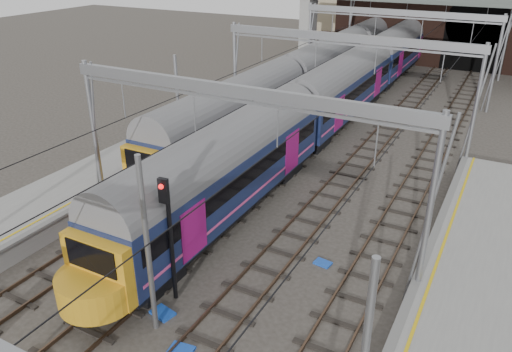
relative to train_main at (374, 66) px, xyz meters
The scene contains 10 objects.
tracks 22.13m from the train_main, 84.78° to the right, with size 14.40×80.00×0.22m.
overhead_line 16.01m from the train_main, 82.60° to the right, with size 16.80×80.00×8.00m.
retaining_wall 15.52m from the train_main, 77.27° to the left, with size 28.00×2.75×9.00m.
overbridge 10.41m from the train_main, 77.63° to the left, with size 28.00×3.00×9.25m.
train_main is the anchor object (origin of this frame).
train_second 4.36m from the train_main, 156.58° to the right, with size 3.03×52.55×5.14m.
signal_near_centre 33.23m from the train_main, 87.23° to the right, with size 0.40×0.49×5.42m.
equip_cover_a 35.70m from the train_main, 84.29° to the right, with size 0.86×0.61×0.10m, color blue.
equip_cover_b 34.33m from the train_main, 87.06° to the right, with size 0.89×0.63×0.11m, color blue.
equip_cover_c 28.88m from the train_main, 77.94° to the right, with size 0.74×0.52×0.09m, color blue.
Camera 1 is at (10.11, -8.99, 13.05)m, focal length 35.00 mm.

